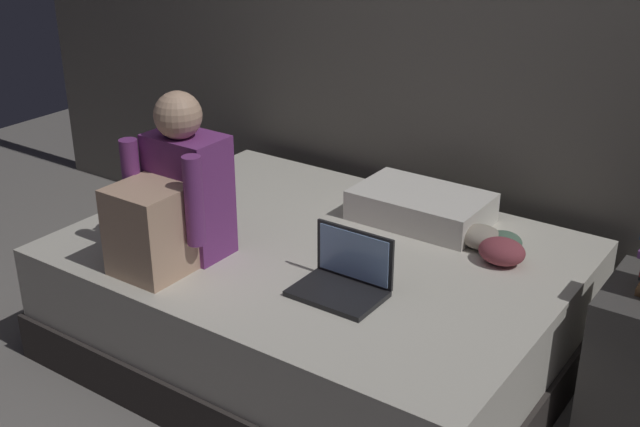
{
  "coord_description": "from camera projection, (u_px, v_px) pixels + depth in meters",
  "views": [
    {
      "loc": [
        1.46,
        -2.08,
        1.93
      ],
      "look_at": [
        -0.06,
        0.1,
        0.75
      ],
      "focal_mm": 45.11,
      "sensor_mm": 36.0,
      "label": 1
    }
  ],
  "objects": [
    {
      "name": "wall_back",
      "position": [
        476.0,
        5.0,
        3.46
      ],
      "size": [
        5.6,
        0.1,
        2.7
      ],
      "primitive_type": "cube",
      "color": "slate",
      "rests_on": "ground_plane"
    },
    {
      "name": "bed",
      "position": [
        319.0,
        300.0,
        3.34
      ],
      "size": [
        2.0,
        1.5,
        0.5
      ],
      "color": "#332D2B",
      "rests_on": "ground_plane"
    },
    {
      "name": "pillow",
      "position": [
        421.0,
        206.0,
        3.43
      ],
      "size": [
        0.56,
        0.36,
        0.13
      ],
      "primitive_type": "cube",
      "color": "silver",
      "rests_on": "bed"
    },
    {
      "name": "clothes_pile",
      "position": [
        495.0,
        244.0,
        3.14
      ],
      "size": [
        0.3,
        0.25,
        0.1
      ],
      "color": "#4C6B56",
      "rests_on": "bed"
    },
    {
      "name": "person_sitting",
      "position": [
        173.0,
        199.0,
        3.03
      ],
      "size": [
        0.39,
        0.44,
        0.66
      ],
      "color": "#75337A",
      "rests_on": "bed"
    },
    {
      "name": "ground_plane",
      "position": [
        317.0,
        403.0,
        3.11
      ],
      "size": [
        8.0,
        8.0,
        0.0
      ],
      "primitive_type": "plane",
      "color": "gray"
    },
    {
      "name": "laptop",
      "position": [
        344.0,
        278.0,
        2.87
      ],
      "size": [
        0.32,
        0.23,
        0.22
      ],
      "color": "black",
      "rests_on": "bed"
    }
  ]
}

